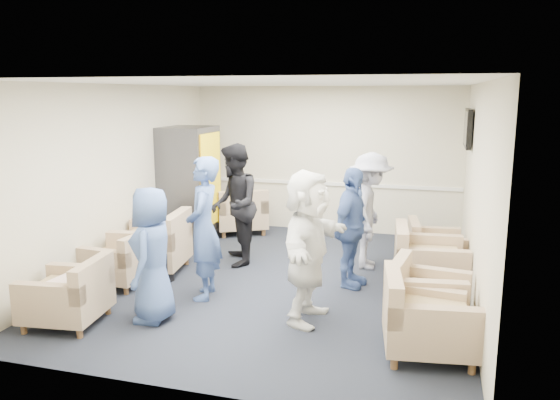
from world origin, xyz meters
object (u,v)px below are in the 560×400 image
(person_front_left, at_px, (152,255))
(vending_machine, at_px, (190,185))
(armchair_right_near, at_px, (423,320))
(armchair_corner, at_px, (241,214))
(armchair_right_far, at_px, (432,249))
(armchair_right_midnear, at_px, (424,300))
(person_mid_left, at_px, (204,228))
(person_back_left, at_px, (234,205))
(person_front_right, at_px, (308,247))
(person_mid_right, at_px, (351,228))
(armchair_left_mid, at_px, (123,262))
(armchair_left_far, at_px, (156,247))
(person_back_right, at_px, (370,211))
(armchair_left_near, at_px, (71,297))
(armchair_right_midfar, at_px, (425,263))

(person_front_left, bearing_deg, vending_machine, -171.63)
(armchair_right_near, bearing_deg, armchair_corner, 31.97)
(armchair_right_far, relative_size, armchair_corner, 0.70)
(armchair_right_midnear, xyz_separation_m, person_mid_left, (-2.71, 0.19, 0.58))
(person_back_left, xyz_separation_m, person_front_right, (1.54, -1.75, -0.05))
(armchair_right_near, distance_m, person_mid_right, 2.06)
(person_front_left, distance_m, person_mid_left, 0.87)
(armchair_left_mid, relative_size, person_front_left, 0.55)
(armchair_left_far, relative_size, armchair_right_near, 1.08)
(armchair_left_mid, distance_m, person_back_left, 1.81)
(person_front_left, xyz_separation_m, person_back_left, (0.15, 2.22, 0.14))
(person_back_left, height_order, person_mid_right, person_back_left)
(armchair_left_mid, height_order, person_back_left, person_back_left)
(armchair_corner, distance_m, person_back_right, 2.95)
(armchair_left_far, relative_size, armchair_corner, 0.87)
(person_mid_left, bearing_deg, vending_machine, -164.81)
(armchair_left_near, xyz_separation_m, armchair_right_midnear, (3.83, 1.00, 0.00))
(person_mid_right, bearing_deg, armchair_left_far, 106.14)
(armchair_right_far, distance_m, person_front_left, 4.14)
(armchair_left_mid, bearing_deg, armchair_corner, 174.43)
(armchair_left_far, xyz_separation_m, person_front_left, (0.82, -1.55, 0.40))
(person_front_right, bearing_deg, person_mid_right, -8.01)
(armchair_corner, distance_m, person_back_left, 1.97)
(armchair_right_midnear, bearing_deg, vending_machine, 64.45)
(person_mid_right, xyz_separation_m, person_front_right, (-0.30, -1.26, 0.06))
(armchair_left_far, relative_size, person_mid_right, 0.66)
(armchair_right_far, xyz_separation_m, armchair_corner, (-3.45, 1.26, 0.05))
(armchair_left_far, xyz_separation_m, person_mid_right, (2.81, 0.18, 0.43))
(vending_machine, bearing_deg, armchair_right_midnear, -32.90)
(person_back_right, height_order, person_mid_right, person_back_right)
(armchair_left_near, bearing_deg, person_front_left, 107.10)
(person_mid_left, xyz_separation_m, person_mid_right, (1.72, 0.91, -0.09))
(person_mid_left, relative_size, person_back_right, 1.05)
(armchair_left_near, distance_m, person_front_left, 1.02)
(armchair_right_far, bearing_deg, armchair_right_midfar, 167.73)
(armchair_right_midnear, relative_size, armchair_right_far, 1.05)
(armchair_left_far, relative_size, armchair_right_midfar, 1.08)
(armchair_right_far, bearing_deg, person_back_left, 93.53)
(person_front_left, bearing_deg, person_front_right, 95.82)
(armchair_right_near, bearing_deg, armchair_left_near, 87.20)
(armchair_right_far, bearing_deg, armchair_left_near, 121.86)
(armchair_right_midfar, relative_size, person_back_left, 0.54)
(person_front_left, distance_m, person_front_right, 1.76)
(armchair_right_far, distance_m, person_mid_right, 1.55)
(armchair_right_near, distance_m, person_front_right, 1.48)
(person_front_left, height_order, person_mid_left, person_mid_left)
(armchair_right_midfar, height_order, person_mid_right, person_mid_right)
(armchair_corner, bearing_deg, armchair_left_far, 51.25)
(armchair_left_mid, distance_m, person_front_right, 2.78)
(armchair_left_mid, height_order, person_mid_right, person_mid_right)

